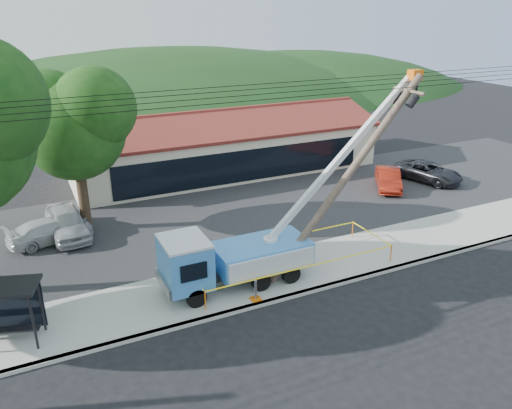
{
  "coord_description": "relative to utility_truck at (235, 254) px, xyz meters",
  "views": [
    {
      "loc": [
        -9.47,
        -13.8,
        11.65
      ],
      "look_at": [
        -0.44,
        5.0,
        3.3
      ],
      "focal_mm": 35.0,
      "sensor_mm": 36.0,
      "label": 1
    }
  ],
  "objects": [
    {
      "name": "ground",
      "position": [
        1.95,
        -3.97,
        -1.61
      ],
      "size": [
        120.0,
        120.0,
        0.0
      ],
      "primitive_type": "plane",
      "color": "black",
      "rests_on": "ground"
    },
    {
      "name": "curb",
      "position": [
        1.95,
        -1.87,
        -1.54
      ],
      "size": [
        60.0,
        0.25,
        0.15
      ],
      "primitive_type": "cube",
      "color": "#AEADA3",
      "rests_on": "ground"
    },
    {
      "name": "sidewalk",
      "position": [
        1.95,
        0.03,
        -1.54
      ],
      "size": [
        60.0,
        4.0,
        0.15
      ],
      "primitive_type": "cube",
      "color": "#AEADA3",
      "rests_on": "ground"
    },
    {
      "name": "parking_lot",
      "position": [
        1.95,
        8.03,
        -1.56
      ],
      "size": [
        60.0,
        12.0,
        0.1
      ],
      "primitive_type": "cube",
      "color": "#28282B",
      "rests_on": "ground"
    },
    {
      "name": "strip_mall",
      "position": [
        5.95,
        16.01,
        0.27
      ],
      "size": [
        22.5,
        8.53,
        4.67
      ],
      "color": "beige",
      "rests_on": "ground"
    },
    {
      "name": "tree_lot",
      "position": [
        -5.05,
        9.03,
        4.6
      ],
      "size": [
        6.3,
        5.6,
        8.94
      ],
      "color": "#332316",
      "rests_on": "ground"
    },
    {
      "name": "hill_center",
      "position": [
        11.95,
        51.03,
        -1.61
      ],
      "size": [
        89.6,
        64.0,
        32.0
      ],
      "primitive_type": "ellipsoid",
      "color": "#1A3714",
      "rests_on": "ground"
    },
    {
      "name": "hill_east",
      "position": [
        31.95,
        51.03,
        -1.61
      ],
      "size": [
        72.8,
        52.0,
        26.0
      ],
      "primitive_type": "ellipsoid",
      "color": "#1A3714",
      "rests_on": "ground"
    },
    {
      "name": "utility_truck",
      "position": [
        0.0,
        0.0,
        0.0
      ],
      "size": [
        12.43,
        3.56,
        8.84
      ],
      "color": "black",
      "rests_on": "ground"
    },
    {
      "name": "leaning_pole",
      "position": [
        5.58,
        -0.5,
        3.26
      ],
      "size": [
        7.56,
        1.94,
        8.82
      ],
      "color": "#4F3E33",
      "rests_on": "ground"
    },
    {
      "name": "bus_shelter",
      "position": [
        -8.98,
        -0.07,
        0.25
      ],
      "size": [
        2.77,
        2.16,
        2.35
      ],
      "rotation": [
        0.0,
        0.0,
        -0.3
      ],
      "color": "black",
      "rests_on": "ground"
    },
    {
      "name": "caution_tape",
      "position": [
        2.81,
        0.17,
        -0.79
      ],
      "size": [
        9.51,
        3.14,
        0.91
      ],
      "color": "orange",
      "rests_on": "ground"
    },
    {
      "name": "car_silver",
      "position": [
        -6.08,
        8.56,
        -1.61
      ],
      "size": [
        2.17,
        4.72,
        1.57
      ],
      "primitive_type": "imported",
      "rotation": [
        0.0,
        0.0,
        0.07
      ],
      "color": "#B8B9C0",
      "rests_on": "ground"
    },
    {
      "name": "car_red",
      "position": [
        14.32,
        7.07,
        -1.61
      ],
      "size": [
        3.46,
        4.22,
        1.35
      ],
      "primitive_type": "imported",
      "rotation": [
        0.0,
        0.0,
        -0.58
      ],
      "color": "maroon",
      "rests_on": "ground"
    },
    {
      "name": "car_white",
      "position": [
        -6.98,
        8.22,
        -1.61
      ],
      "size": [
        4.6,
        2.73,
        1.25
      ],
      "primitive_type": "imported",
      "rotation": [
        0.0,
        0.0,
        1.81
      ],
      "color": "silver",
      "rests_on": "ground"
    },
    {
      "name": "car_dark",
      "position": [
        17.88,
        7.11,
        -1.61
      ],
      "size": [
        3.47,
        5.2,
        1.33
      ],
      "primitive_type": "imported",
      "rotation": [
        0.0,
        0.0,
        0.29
      ],
      "color": "black",
      "rests_on": "ground"
    }
  ]
}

